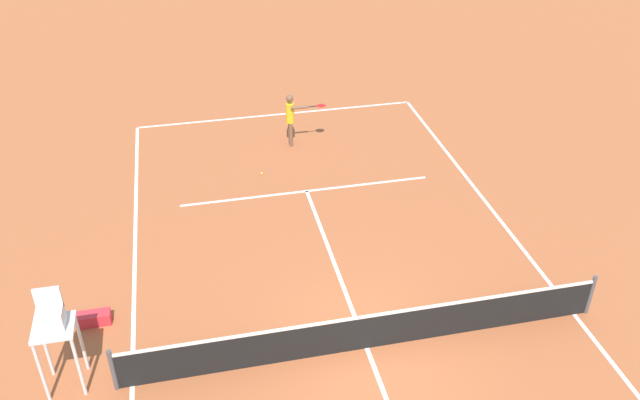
{
  "coord_description": "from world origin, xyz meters",
  "views": [
    {
      "loc": [
        3.28,
        10.1,
        10.72
      ],
      "look_at": [
        -0.02,
        -4.86,
        0.8
      ],
      "focal_mm": 37.58,
      "sensor_mm": 36.0,
      "label": 1
    }
  ],
  "objects_px": {
    "tennis_ball": "(262,173)",
    "umpire_chair": "(53,326)",
    "player_serving": "(292,115)",
    "equipment_bag": "(94,318)"
  },
  "relations": [
    {
      "from": "player_serving",
      "to": "umpire_chair",
      "type": "distance_m",
      "value": 11.28
    },
    {
      "from": "tennis_ball",
      "to": "equipment_bag",
      "type": "xyz_separation_m",
      "value": [
        4.7,
        5.82,
        0.12
      ]
    },
    {
      "from": "umpire_chair",
      "to": "equipment_bag",
      "type": "xyz_separation_m",
      "value": [
        -0.4,
        -1.73,
        -1.46
      ]
    },
    {
      "from": "player_serving",
      "to": "umpire_chair",
      "type": "height_order",
      "value": "umpire_chair"
    },
    {
      "from": "player_serving",
      "to": "tennis_ball",
      "type": "bearing_deg",
      "value": -35.59
    },
    {
      "from": "umpire_chair",
      "to": "equipment_bag",
      "type": "height_order",
      "value": "umpire_chair"
    },
    {
      "from": "equipment_bag",
      "to": "tennis_ball",
      "type": "bearing_deg",
      "value": -128.96
    },
    {
      "from": "umpire_chair",
      "to": "equipment_bag",
      "type": "distance_m",
      "value": 2.3
    },
    {
      "from": "umpire_chair",
      "to": "equipment_bag",
      "type": "relative_size",
      "value": 3.17
    },
    {
      "from": "tennis_ball",
      "to": "umpire_chair",
      "type": "xyz_separation_m",
      "value": [
        5.1,
        7.55,
        1.57
      ]
    }
  ]
}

